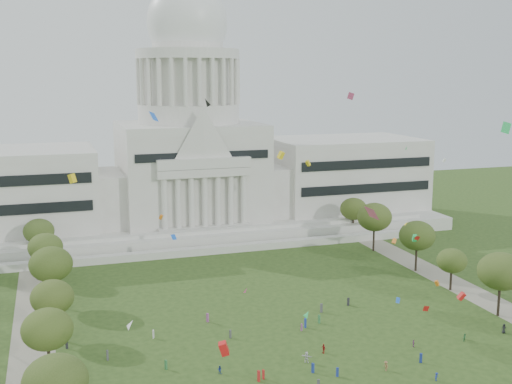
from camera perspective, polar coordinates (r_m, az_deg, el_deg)
name	(u,v)px	position (r m, az deg, el deg)	size (l,w,h in m)	color
capitol	(190,161)	(207.56, -5.89, 2.79)	(160.00, 64.50, 91.30)	silver
path_left	(33,349)	(127.69, -19.24, -13.06)	(8.00, 160.00, 0.04)	gray
path_right	(475,294)	(156.87, 18.92, -8.61)	(8.00, 160.00, 0.04)	gray
row_tree_l_1	(55,381)	(93.87, -17.40, -15.77)	(8.86, 8.86, 12.59)	black
row_tree_l_2	(47,329)	(112.65, -18.06, -11.53)	(8.42, 8.42, 11.97)	black
row_tree_r_2	(501,271)	(142.35, 20.94, -6.60)	(9.55, 9.55, 13.58)	black
row_tree_l_3	(52,297)	(128.35, -17.66, -8.92)	(8.12, 8.12, 11.55)	black
row_tree_r_3	(452,261)	(156.17, 17.02, -5.87)	(7.01, 7.01, 9.98)	black
row_tree_l_4	(51,264)	(145.65, -17.78, -6.13)	(9.29, 9.29, 13.21)	black
row_tree_r_4	(417,236)	(168.25, 14.13, -3.78)	(9.19, 9.19, 13.06)	black
row_tree_l_5	(45,247)	(163.85, -18.22, -4.69)	(8.33, 8.33, 11.85)	black
row_tree_r_5	(374,217)	(184.35, 10.49, -2.20)	(9.82, 9.82, 13.96)	black
row_tree_l_6	(39,231)	(181.51, -18.75, -3.32)	(8.19, 8.19, 11.64)	black
row_tree_r_6	(354,209)	(201.29, 8.67, -1.50)	(8.42, 8.42, 11.97)	black
person_0	(504,328)	(136.27, 21.17, -11.25)	(0.93, 0.61, 1.91)	#26262B
person_2	(465,337)	(130.10, 18.08, -12.18)	(0.75, 0.46, 1.54)	#33723F
person_3	(386,366)	(114.93, 11.46, -14.91)	(1.13, 0.58, 1.74)	olive
person_4	(324,348)	(119.75, 6.02, -13.66)	(1.04, 0.57, 1.77)	#B21E1E
person_5	(307,357)	(115.92, 4.52, -14.42)	(1.86, 0.74, 2.01)	silver
person_8	(220,370)	(112.00, -3.25, -15.49)	(0.71, 0.44, 1.45)	navy
person_9	(437,377)	(113.47, 15.76, -15.53)	(0.94, 0.48, 1.45)	navy
person_10	(414,343)	(125.10, 13.83, -12.93)	(0.81, 0.44, 1.39)	#994C8C
distant_crowd	(246,351)	(118.15, -0.90, -13.96)	(59.60, 35.30, 1.93)	#4C4C51
kite_swarm	(324,221)	(109.16, 6.04, -2.60)	(91.37, 102.11, 60.02)	white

